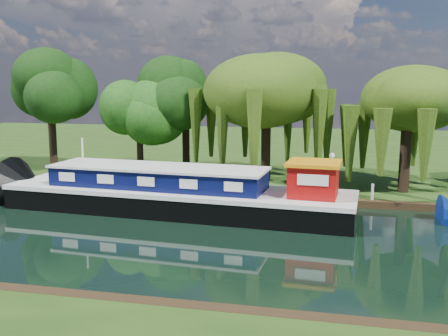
# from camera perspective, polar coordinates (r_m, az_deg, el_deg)

# --- Properties ---
(ground) EXTENTS (120.00, 120.00, 0.00)m
(ground) POSITION_cam_1_polar(r_m,az_deg,el_deg) (23.87, 10.65, -8.77)
(ground) COLOR black
(far_bank) EXTENTS (120.00, 52.00, 0.45)m
(far_bank) POSITION_cam_1_polar(r_m,az_deg,el_deg) (57.14, 11.76, 2.04)
(far_bank) COLOR #1D3B10
(far_bank) RESTS_ON ground
(dutch_barge) EXTENTS (20.99, 6.18, 4.37)m
(dutch_barge) POSITION_cam_1_polar(r_m,az_deg,el_deg) (29.51, -5.16, -2.95)
(dutch_barge) COLOR black
(dutch_barge) RESTS_ON ground
(red_dinghy) EXTENTS (3.31, 2.44, 0.66)m
(red_dinghy) POSITION_cam_1_polar(r_m,az_deg,el_deg) (32.98, -15.98, -3.88)
(red_dinghy) COLOR #920A0A
(red_dinghy) RESTS_ON ground
(willow_left) EXTENTS (7.34, 7.34, 8.80)m
(willow_left) POSITION_cam_1_polar(r_m,az_deg,el_deg) (36.52, 4.89, 8.54)
(willow_left) COLOR black
(willow_left) RESTS_ON far_bank
(willow_right) EXTENTS (6.07, 6.07, 7.40)m
(willow_right) POSITION_cam_1_polar(r_m,az_deg,el_deg) (34.34, 20.27, 6.28)
(willow_right) COLOR black
(willow_right) RESTS_ON far_bank
(tree_far_left) EXTENTS (4.55, 4.55, 7.32)m
(tree_far_left) POSITION_cam_1_polar(r_m,az_deg,el_deg) (39.31, -9.69, 6.51)
(tree_far_left) COLOR black
(tree_far_left) RESTS_ON far_bank
(tree_far_back) EXTENTS (5.30, 5.30, 8.91)m
(tree_far_back) POSITION_cam_1_polar(r_m,az_deg,el_deg) (43.05, -19.25, 7.95)
(tree_far_back) COLOR black
(tree_far_back) RESTS_ON far_bank
(tree_far_mid) EXTENTS (5.14, 5.14, 8.41)m
(tree_far_mid) POSITION_cam_1_polar(r_m,az_deg,el_deg) (39.96, -4.43, 7.78)
(tree_far_mid) COLOR black
(tree_far_mid) RESTS_ON far_bank
(lamppost) EXTENTS (0.36, 0.36, 2.56)m
(lamppost) POSITION_cam_1_polar(r_m,az_deg,el_deg) (33.56, 12.21, 0.70)
(lamppost) COLOR silver
(lamppost) RESTS_ON far_bank
(mooring_posts) EXTENTS (19.16, 0.16, 1.00)m
(mooring_posts) POSITION_cam_1_polar(r_m,az_deg,el_deg) (31.76, 10.29, -2.42)
(mooring_posts) COLOR silver
(mooring_posts) RESTS_ON far_bank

